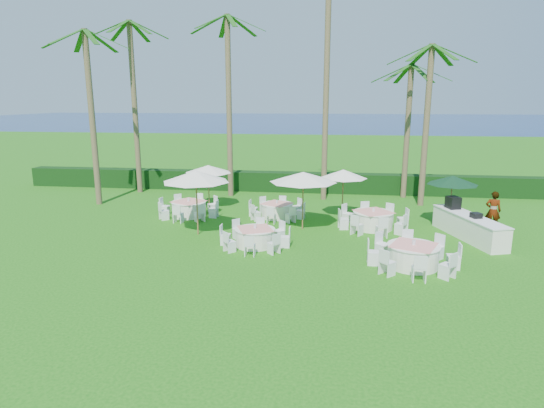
{
  "coord_description": "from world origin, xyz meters",
  "views": [
    {
      "loc": [
        2.85,
        -15.99,
        5.64
      ],
      "look_at": [
        0.33,
        2.69,
        1.3
      ],
      "focal_mm": 30.0,
      "sensor_mm": 36.0,
      "label": 1
    }
  ],
  "objects": [
    {
      "name": "banquet_table_d",
      "position": [
        -4.15,
        5.1,
        0.4
      ],
      "size": [
        2.99,
        2.99,
        0.91
      ],
      "color": "white",
      "rests_on": "ground"
    },
    {
      "name": "banquet_table_b",
      "position": [
        -0.1,
        0.91,
        0.37
      ],
      "size": [
        2.77,
        2.77,
        0.86
      ],
      "color": "white",
      "rests_on": "ground"
    },
    {
      "name": "umbrella_d",
      "position": [
        3.36,
        5.69,
        2.19
      ],
      "size": [
        2.27,
        2.27,
        2.4
      ],
      "color": "brown",
      "rests_on": "ground"
    },
    {
      "name": "banquet_table_c",
      "position": [
        5.68,
        -0.62,
        0.41
      ],
      "size": [
        3.1,
        3.1,
        0.94
      ],
      "color": "white",
      "rests_on": "ground"
    },
    {
      "name": "banquet_table_f",
      "position": [
        4.7,
        4.05,
        0.41
      ],
      "size": [
        3.13,
        3.13,
        0.95
      ],
      "color": "white",
      "rests_on": "ground"
    },
    {
      "name": "palm_f",
      "position": [
        -9.92,
        7.04,
        5.06
      ],
      "size": [
        4.35,
        4.28,
        9.19
      ],
      "color": "brown",
      "rests_on": "ground"
    },
    {
      "name": "umbrella_green",
      "position": [
        8.2,
        5.0,
        2.11
      ],
      "size": [
        2.24,
        2.24,
        2.32
      ],
      "color": "brown",
      "rests_on": "ground"
    },
    {
      "name": "umbrella_a",
      "position": [
        -2.8,
        2.11,
        2.52
      ],
      "size": [
        2.82,
        2.82,
        2.76
      ],
      "color": "brown",
      "rests_on": "ground"
    },
    {
      "name": "ground",
      "position": [
        0.0,
        0.0,
        0.0
      ],
      "size": [
        120.0,
        120.0,
        0.0
      ],
      "primitive_type": "plane",
      "color": "#175C0F",
      "rests_on": "ground"
    },
    {
      "name": "ocean",
      "position": [
        0.0,
        102.0,
        0.0
      ],
      "size": [
        260.0,
        260.0,
        0.0
      ],
      "primitive_type": "plane",
      "color": "#081B56",
      "rests_on": "ground"
    },
    {
      "name": "staff_person",
      "position": [
        9.89,
        4.5,
        0.88
      ],
      "size": [
        0.72,
        0.57,
        1.75
      ],
      "primitive_type": "imported",
      "rotation": [
        0.0,
        0.0,
        2.88
      ],
      "color": "gray",
      "rests_on": "ground"
    },
    {
      "name": "palm_c",
      "position": [
        2.36,
        9.94,
        6.88
      ],
      "size": [
        4.4,
        4.16,
        12.77
      ],
      "color": "brown",
      "rests_on": "ground"
    },
    {
      "name": "buffet_table",
      "position": [
        8.49,
        3.12,
        0.53
      ],
      "size": [
        2.16,
        4.3,
        1.51
      ],
      "color": "white",
      "rests_on": "ground"
    },
    {
      "name": "palm_d",
      "position": [
        7.03,
        11.13,
        4.24
      ],
      "size": [
        4.33,
        4.31,
        7.6
      ],
      "color": "brown",
      "rests_on": "ground"
    },
    {
      "name": "hedge",
      "position": [
        0.0,
        12.0,
        0.6
      ],
      "size": [
        34.0,
        1.0,
        1.2
      ],
      "primitive_type": "cube",
      "color": "black",
      "rests_on": "ground"
    },
    {
      "name": "palm_e",
      "position": [
        7.66,
        9.11,
        4.66
      ],
      "size": [
        4.38,
        4.22,
        8.42
      ],
      "color": "brown",
      "rests_on": "ground"
    },
    {
      "name": "palm_b",
      "position": [
        -3.2,
        10.24,
        5.61
      ],
      "size": [
        4.4,
        4.14,
        10.28
      ],
      "color": "brown",
      "rests_on": "ground"
    },
    {
      "name": "banquet_table_e",
      "position": [
        0.2,
        5.44,
        0.37
      ],
      "size": [
        2.78,
        2.78,
        0.85
      ],
      "color": "white",
      "rests_on": "ground"
    },
    {
      "name": "umbrella_c",
      "position": [
        -3.62,
        6.89,
        2.1
      ],
      "size": [
        2.45,
        2.45,
        2.3
      ],
      "color": "brown",
      "rests_on": "ground"
    },
    {
      "name": "umbrella_b",
      "position": [
        1.59,
        3.51,
        2.35
      ],
      "size": [
        2.94,
        2.94,
        2.58
      ],
      "color": "brown",
      "rests_on": "ground"
    },
    {
      "name": "palm_a",
      "position": [
        -9.07,
        10.54,
        5.55
      ],
      "size": [
        4.14,
        4.4,
        10.15
      ],
      "color": "brown",
      "rests_on": "ground"
    }
  ]
}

